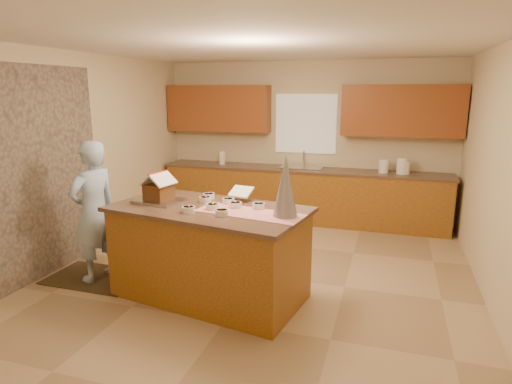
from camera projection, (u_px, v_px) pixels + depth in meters
floor at (259, 276)px, 5.28m from camera, size 5.50×5.50×0.00m
ceiling at (259, 43)px, 4.67m from camera, size 5.50×5.50×0.00m
wall_back at (306, 141)px, 7.53m from camera, size 5.50×5.50×0.00m
wall_front at (114, 246)px, 2.42m from camera, size 5.50×5.50×0.00m
wall_left at (78, 157)px, 5.71m from camera, size 5.50×5.50×0.00m
wall_right at (503, 180)px, 4.24m from camera, size 5.50×5.50×0.00m
stone_accent at (33, 176)px, 4.98m from camera, size 0.00×2.50×2.50m
window_curtain at (306, 124)px, 7.43m from camera, size 1.05×0.03×1.00m
back_counter_base at (301, 196)px, 7.45m from camera, size 4.80×0.60×0.88m
back_counter_top at (302, 170)px, 7.35m from camera, size 4.85×0.63×0.04m
upper_cabinet_left at (219, 108)px, 7.69m from camera, size 1.85×0.35×0.80m
upper_cabinet_right at (402, 111)px, 6.78m from camera, size 1.85×0.35×0.80m
sink at (302, 170)px, 7.35m from camera, size 0.70×0.45×0.12m
faucet at (304, 159)px, 7.48m from camera, size 0.03×0.03×0.28m
island_base at (209, 254)px, 4.66m from camera, size 2.11×1.30×0.96m
island_top at (208, 209)px, 4.54m from camera, size 2.21×1.40×0.04m
table_runner at (250, 213)px, 4.32m from camera, size 1.15×0.57×0.01m
baking_tray at (159, 201)px, 4.76m from camera, size 0.56×0.45×0.03m
cookbook at (241, 192)px, 4.81m from camera, size 0.27×0.23×0.10m
tinsel_tree at (285, 186)px, 4.14m from camera, size 0.28×0.28×0.60m
rug at (96, 277)px, 5.22m from camera, size 1.12×0.73×0.01m
boy at (94, 212)px, 5.02m from camera, size 0.55×0.69×1.65m
canister_a at (384, 166)px, 6.93m from camera, size 0.16×0.16×0.22m
canister_b at (402, 166)px, 6.84m from camera, size 0.18×0.18×0.25m
canister_c at (405, 168)px, 6.83m from camera, size 0.14×0.14×0.20m
paper_towel at (222, 158)px, 7.74m from camera, size 0.11×0.11×0.24m
gingerbread_house at (159, 189)px, 4.73m from camera, size 0.35×0.35×0.31m
candy_bowls at (220, 204)px, 4.54m from camera, size 0.80×0.73×0.06m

